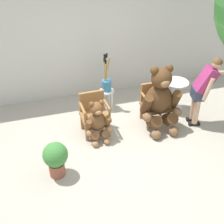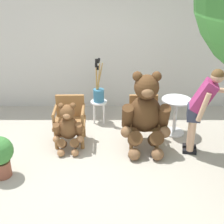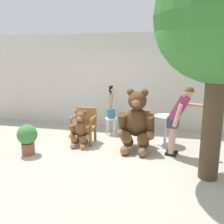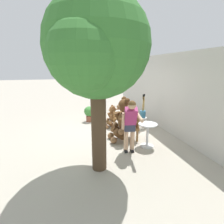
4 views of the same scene
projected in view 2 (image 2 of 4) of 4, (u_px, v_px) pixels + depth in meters
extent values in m
plane|color=#A8A091|center=(107.00, 163.00, 5.21)|extent=(60.00, 60.00, 0.00)
cube|color=beige|center=(108.00, 46.00, 6.77)|extent=(10.00, 0.16, 2.80)
cube|color=olive|center=(70.00, 123.00, 5.64)|extent=(0.57, 0.53, 0.07)
cylinder|color=olive|center=(57.00, 140.00, 5.54)|extent=(0.07, 0.07, 0.37)
cylinder|color=olive|center=(83.00, 139.00, 5.55)|extent=(0.07, 0.07, 0.37)
cylinder|color=olive|center=(60.00, 128.00, 5.92)|extent=(0.07, 0.07, 0.37)
cylinder|color=olive|center=(84.00, 128.00, 5.93)|extent=(0.07, 0.07, 0.37)
cube|color=olive|center=(71.00, 106.00, 5.74)|extent=(0.52, 0.07, 0.42)
cylinder|color=olive|center=(55.00, 110.00, 5.53)|extent=(0.07, 0.48, 0.06)
cylinder|color=olive|center=(54.00, 121.00, 5.38)|extent=(0.05, 0.05, 0.22)
cylinder|color=olive|center=(83.00, 110.00, 5.53)|extent=(0.07, 0.48, 0.06)
cylinder|color=olive|center=(83.00, 121.00, 5.39)|extent=(0.05, 0.05, 0.22)
cube|color=olive|center=(144.00, 123.00, 5.64)|extent=(0.56, 0.52, 0.07)
cylinder|color=olive|center=(132.00, 139.00, 5.54)|extent=(0.07, 0.07, 0.37)
cylinder|color=olive|center=(158.00, 140.00, 5.54)|extent=(0.07, 0.07, 0.37)
cylinder|color=olive|center=(131.00, 128.00, 5.92)|extent=(0.07, 0.07, 0.37)
cylinder|color=olive|center=(155.00, 128.00, 5.92)|extent=(0.07, 0.07, 0.37)
cube|color=olive|center=(144.00, 106.00, 5.74)|extent=(0.52, 0.06, 0.42)
cylinder|color=olive|center=(131.00, 110.00, 5.53)|extent=(0.06, 0.48, 0.06)
cylinder|color=olive|center=(131.00, 121.00, 5.39)|extent=(0.05, 0.05, 0.22)
cylinder|color=olive|center=(159.00, 110.00, 5.53)|extent=(0.06, 0.48, 0.06)
cylinder|color=olive|center=(160.00, 121.00, 5.38)|extent=(0.05, 0.05, 0.22)
ellipsoid|color=#4C3019|center=(145.00, 114.00, 5.43)|extent=(0.58, 0.49, 0.67)
sphere|color=#4C3019|center=(147.00, 87.00, 5.17)|extent=(0.42, 0.42, 0.42)
ellipsoid|color=brown|center=(148.00, 93.00, 5.03)|extent=(0.20, 0.16, 0.16)
sphere|color=black|center=(148.00, 92.00, 5.02)|extent=(0.06, 0.06, 0.06)
sphere|color=#4C3019|center=(138.00, 76.00, 5.12)|extent=(0.17, 0.17, 0.17)
sphere|color=#4C3019|center=(157.00, 76.00, 5.12)|extent=(0.17, 0.17, 0.17)
cylinder|color=#4C3019|center=(128.00, 117.00, 5.33)|extent=(0.19, 0.37, 0.50)
sphere|color=brown|center=(127.00, 132.00, 5.30)|extent=(0.20, 0.20, 0.20)
cylinder|color=#4C3019|center=(164.00, 117.00, 5.32)|extent=(0.19, 0.37, 0.50)
sphere|color=brown|center=(165.00, 132.00, 5.30)|extent=(0.20, 0.20, 0.20)
cylinder|color=#4C3019|center=(135.00, 139.00, 5.36)|extent=(0.25, 0.42, 0.39)
sphere|color=brown|center=(135.00, 154.00, 5.26)|extent=(0.21, 0.21, 0.21)
cylinder|color=#4C3019|center=(156.00, 139.00, 5.36)|extent=(0.25, 0.42, 0.39)
sphere|color=brown|center=(158.00, 154.00, 5.25)|extent=(0.21, 0.21, 0.21)
ellipsoid|color=brown|center=(69.00, 128.00, 5.48)|extent=(0.37, 0.31, 0.42)
sphere|color=brown|center=(68.00, 112.00, 5.32)|extent=(0.26, 0.26, 0.26)
ellipsoid|color=#A47148|center=(67.00, 116.00, 5.23)|extent=(0.13, 0.10, 0.10)
sphere|color=black|center=(67.00, 116.00, 5.23)|extent=(0.04, 0.04, 0.04)
sphere|color=brown|center=(62.00, 106.00, 5.28)|extent=(0.10, 0.10, 0.10)
sphere|color=brown|center=(73.00, 106.00, 5.29)|extent=(0.10, 0.10, 0.10)
cylinder|color=brown|center=(57.00, 130.00, 5.41)|extent=(0.12, 0.23, 0.31)
sphere|color=#A47148|center=(57.00, 139.00, 5.40)|extent=(0.12, 0.12, 0.12)
cylinder|color=brown|center=(80.00, 130.00, 5.42)|extent=(0.12, 0.23, 0.31)
sphere|color=#A47148|center=(80.00, 139.00, 5.40)|extent=(0.12, 0.12, 0.12)
cylinder|color=brown|center=(62.00, 143.00, 5.44)|extent=(0.16, 0.26, 0.24)
sphere|color=#A47148|center=(61.00, 153.00, 5.37)|extent=(0.13, 0.13, 0.13)
cylinder|color=brown|center=(75.00, 143.00, 5.44)|extent=(0.16, 0.26, 0.24)
sphere|color=#A47148|center=(75.00, 153.00, 5.38)|extent=(0.13, 0.13, 0.13)
cube|color=black|center=(190.00, 152.00, 5.47)|extent=(0.25, 0.13, 0.06)
cylinder|color=tan|center=(193.00, 130.00, 5.28)|extent=(0.12, 0.12, 0.82)
cube|color=black|center=(190.00, 146.00, 5.63)|extent=(0.25, 0.13, 0.06)
cylinder|color=tan|center=(192.00, 125.00, 5.44)|extent=(0.12, 0.12, 0.82)
cube|color=#33384C|center=(194.00, 113.00, 5.24)|extent=(0.27, 0.34, 0.24)
cube|color=#9E2D66|center=(204.00, 96.00, 5.08)|extent=(0.47, 0.39, 0.57)
sphere|color=tan|center=(218.00, 76.00, 4.90)|extent=(0.21, 0.21, 0.21)
sphere|color=brown|center=(218.00, 75.00, 4.90)|extent=(0.21, 0.21, 0.21)
cylinder|color=tan|center=(219.00, 90.00, 5.19)|extent=(0.57, 0.19, 0.10)
cylinder|color=tan|center=(204.00, 107.00, 4.97)|extent=(0.21, 0.12, 0.51)
cylinder|color=white|center=(99.00, 102.00, 6.40)|extent=(0.34, 0.34, 0.03)
cylinder|color=white|center=(104.00, 110.00, 6.59)|extent=(0.04, 0.04, 0.43)
cylinder|color=white|center=(95.00, 110.00, 6.59)|extent=(0.04, 0.04, 0.43)
cylinder|color=white|center=(104.00, 114.00, 6.41)|extent=(0.04, 0.04, 0.43)
cylinder|color=white|center=(94.00, 114.00, 6.41)|extent=(0.04, 0.04, 0.43)
cylinder|color=teal|center=(99.00, 95.00, 6.34)|extent=(0.22, 0.22, 0.26)
cylinder|color=tan|center=(100.00, 80.00, 6.23)|extent=(0.17, 0.09, 0.73)
cylinder|color=black|center=(99.00, 60.00, 6.06)|extent=(0.06, 0.05, 0.09)
cylinder|color=tan|center=(99.00, 81.00, 6.21)|extent=(0.08, 0.11, 0.73)
cylinder|color=black|center=(99.00, 61.00, 6.04)|extent=(0.05, 0.05, 0.09)
cylinder|color=tan|center=(98.00, 84.00, 6.26)|extent=(0.09, 0.06, 0.59)
cylinder|color=black|center=(98.00, 68.00, 6.11)|extent=(0.05, 0.05, 0.09)
cylinder|color=tan|center=(97.00, 83.00, 6.23)|extent=(0.02, 0.06, 0.65)
cylinder|color=black|center=(96.00, 65.00, 6.07)|extent=(0.04, 0.05, 0.08)
cylinder|color=tan|center=(97.00, 81.00, 6.21)|extent=(0.03, 0.08, 0.73)
cylinder|color=black|center=(97.00, 61.00, 6.04)|extent=(0.04, 0.05, 0.08)
cylinder|color=tan|center=(97.00, 83.00, 6.22)|extent=(0.03, 0.10, 0.66)
cylinder|color=black|center=(97.00, 65.00, 6.06)|extent=(0.04, 0.05, 0.08)
cylinder|color=silver|center=(177.00, 100.00, 5.83)|extent=(0.56, 0.56, 0.03)
cylinder|color=silver|center=(175.00, 117.00, 5.99)|extent=(0.07, 0.07, 0.69)
cylinder|color=silver|center=(174.00, 132.00, 6.13)|extent=(0.40, 0.40, 0.03)
cylinder|color=brown|center=(2.00, 169.00, 4.85)|extent=(0.28, 0.28, 0.26)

